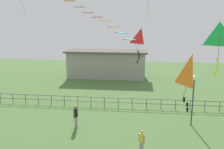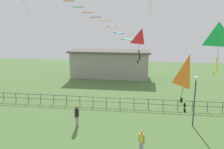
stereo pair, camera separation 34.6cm
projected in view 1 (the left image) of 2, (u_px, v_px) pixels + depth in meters
name	position (u px, v px, depth m)	size (l,w,h in m)	color
lamppost	(194.00, 89.00, 18.22)	(0.36, 0.36, 3.99)	#38383D
person_1	(142.00, 140.00, 14.75)	(0.41, 0.28, 1.52)	#99999E
person_3	(76.00, 115.00, 18.32)	(0.31, 0.48, 1.68)	#99999E
kite_4	(141.00, 38.00, 15.77)	(1.00, 0.95, 2.25)	red
kite_6	(191.00, 72.00, 9.35)	(0.72, 0.86, 2.34)	orange
kite_7	(219.00, 37.00, 10.90)	(1.26, 0.99, 2.48)	#1EB759
waterfront_railing	(126.00, 101.00, 22.54)	(36.01, 0.06, 0.95)	#4C4742
pavilion_building	(107.00, 64.00, 34.25)	(11.37, 4.01, 3.85)	gray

